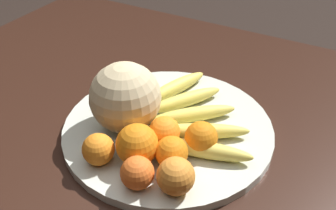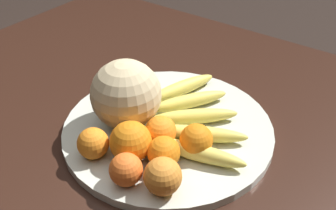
# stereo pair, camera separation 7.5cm
# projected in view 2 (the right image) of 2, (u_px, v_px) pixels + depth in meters

# --- Properties ---
(kitchen_table) EXTENTS (1.26, 1.13, 0.74)m
(kitchen_table) POSITION_uv_depth(u_px,v_px,m) (136.00, 165.00, 0.84)
(kitchen_table) COLOR black
(kitchen_table) RESTS_ON ground_plane
(fruit_bowl) EXTENTS (0.41, 0.41, 0.02)m
(fruit_bowl) POSITION_uv_depth(u_px,v_px,m) (168.00, 128.00, 0.78)
(fruit_bowl) COLOR beige
(fruit_bowl) RESTS_ON kitchen_table
(melon) EXTENTS (0.14, 0.14, 0.14)m
(melon) POSITION_uv_depth(u_px,v_px,m) (126.00, 95.00, 0.74)
(melon) COLOR beige
(melon) RESTS_ON fruit_bowl
(banana_bunch) EXTENTS (0.27, 0.28, 0.03)m
(banana_bunch) POSITION_uv_depth(u_px,v_px,m) (191.00, 117.00, 0.77)
(banana_bunch) COLOR brown
(banana_bunch) RESTS_ON fruit_bowl
(orange_front_left) EXTENTS (0.06, 0.06, 0.06)m
(orange_front_left) POSITION_uv_depth(u_px,v_px,m) (93.00, 143.00, 0.69)
(orange_front_left) COLOR orange
(orange_front_left) RESTS_ON fruit_bowl
(orange_front_right) EXTENTS (0.06, 0.06, 0.06)m
(orange_front_right) POSITION_uv_depth(u_px,v_px,m) (164.00, 152.00, 0.67)
(orange_front_right) COLOR orange
(orange_front_right) RESTS_ON fruit_bowl
(orange_mid_center) EXTENTS (0.06, 0.06, 0.06)m
(orange_mid_center) POSITION_uv_depth(u_px,v_px,m) (126.00, 170.00, 0.64)
(orange_mid_center) COLOR orange
(orange_mid_center) RESTS_ON fruit_bowl
(orange_back_left) EXTENTS (0.06, 0.06, 0.06)m
(orange_back_left) POSITION_uv_depth(u_px,v_px,m) (196.00, 140.00, 0.70)
(orange_back_left) COLOR orange
(orange_back_left) RESTS_ON fruit_bowl
(orange_back_right) EXTENTS (0.06, 0.06, 0.06)m
(orange_back_right) POSITION_uv_depth(u_px,v_px,m) (163.00, 176.00, 0.62)
(orange_back_right) COLOR orange
(orange_back_right) RESTS_ON fruit_bowl
(orange_top_small) EXTENTS (0.07, 0.07, 0.07)m
(orange_top_small) POSITION_uv_depth(u_px,v_px,m) (131.00, 142.00, 0.68)
(orange_top_small) COLOR orange
(orange_top_small) RESTS_ON fruit_bowl
(orange_side_extra) EXTENTS (0.06, 0.06, 0.06)m
(orange_side_extra) POSITION_uv_depth(u_px,v_px,m) (161.00, 131.00, 0.72)
(orange_side_extra) COLOR orange
(orange_side_extra) RESTS_ON fruit_bowl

